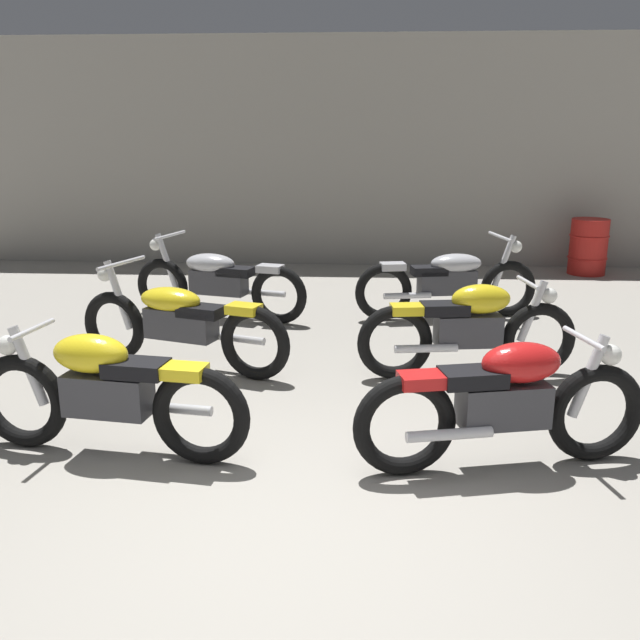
% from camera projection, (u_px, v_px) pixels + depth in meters
% --- Properties ---
extents(ground_plane, '(60.00, 60.00, 0.00)m').
position_uv_depth(ground_plane, '(293.00, 534.00, 3.77)').
color(ground_plane, gray).
extents(back_wall, '(12.69, 0.24, 3.60)m').
position_uv_depth(back_wall, '(342.00, 153.00, 11.13)').
color(back_wall, '#9E998E').
rests_on(back_wall, ground).
extents(motorcycle_left_row_0, '(1.97, 0.51, 0.88)m').
position_uv_depth(motorcycle_left_row_0, '(106.00, 391.00, 4.59)').
color(motorcycle_left_row_0, black).
rests_on(motorcycle_left_row_0, ground).
extents(motorcycle_left_row_1, '(2.10, 0.91, 0.97)m').
position_uv_depth(motorcycle_left_row_1, '(180.00, 322.00, 6.28)').
color(motorcycle_left_row_1, black).
rests_on(motorcycle_left_row_1, ground).
extents(motorcycle_left_row_2, '(2.13, 0.82, 0.97)m').
position_uv_depth(motorcycle_left_row_2, '(218.00, 281.00, 8.03)').
color(motorcycle_left_row_2, black).
rests_on(motorcycle_left_row_2, ground).
extents(motorcycle_right_row_0, '(1.95, 0.66, 0.88)m').
position_uv_depth(motorcycle_right_row_0, '(505.00, 401.00, 4.41)').
color(motorcycle_right_row_0, black).
rests_on(motorcycle_right_row_0, ground).
extents(motorcycle_right_row_1, '(1.97, 0.56, 0.88)m').
position_uv_depth(motorcycle_right_row_1, '(469.00, 327.00, 6.08)').
color(motorcycle_right_row_1, black).
rests_on(motorcycle_right_row_1, ground).
extents(motorcycle_right_row_2, '(2.15, 0.75, 0.97)m').
position_uv_depth(motorcycle_right_row_2, '(448.00, 281.00, 8.03)').
color(motorcycle_right_row_2, black).
rests_on(motorcycle_right_row_2, ground).
extents(oil_drum, '(0.59, 0.59, 0.85)m').
position_uv_depth(oil_drum, '(588.00, 247.00, 10.58)').
color(oil_drum, red).
rests_on(oil_drum, ground).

